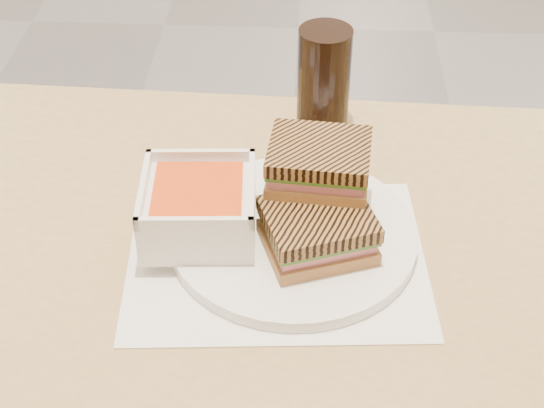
{
  "coord_description": "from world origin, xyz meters",
  "views": [
    {
      "loc": [
        0.05,
        -2.71,
        1.41
      ],
      "look_at": [
        0.01,
        -2.0,
        0.82
      ],
      "focal_mm": 53.28,
      "sensor_mm": 36.0,
      "label": 1
    }
  ],
  "objects_px": {
    "main_table": "(224,316)",
    "soup_bowl": "(199,209)",
    "plate": "(293,235)",
    "panini_lower": "(318,231)",
    "cola_glass": "(324,82)"
  },
  "relations": [
    {
      "from": "main_table",
      "to": "soup_bowl",
      "type": "bearing_deg",
      "value": 141.2
    },
    {
      "from": "plate",
      "to": "cola_glass",
      "type": "bearing_deg",
      "value": 82.29
    },
    {
      "from": "soup_bowl",
      "to": "panini_lower",
      "type": "bearing_deg",
      "value": -10.92
    },
    {
      "from": "plate",
      "to": "cola_glass",
      "type": "relative_size",
      "value": 1.9
    },
    {
      "from": "panini_lower",
      "to": "main_table",
      "type": "bearing_deg",
      "value": 176.91
    },
    {
      "from": "main_table",
      "to": "plate",
      "type": "height_order",
      "value": "plate"
    },
    {
      "from": "plate",
      "to": "soup_bowl",
      "type": "relative_size",
      "value": 2.13
    },
    {
      "from": "main_table",
      "to": "panini_lower",
      "type": "bearing_deg",
      "value": -3.09
    },
    {
      "from": "main_table",
      "to": "panini_lower",
      "type": "distance_m",
      "value": 0.2
    },
    {
      "from": "soup_bowl",
      "to": "panini_lower",
      "type": "relative_size",
      "value": 0.95
    },
    {
      "from": "cola_glass",
      "to": "soup_bowl",
      "type": "bearing_deg",
      "value": -120.65
    },
    {
      "from": "plate",
      "to": "panini_lower",
      "type": "bearing_deg",
      "value": -44.8
    },
    {
      "from": "main_table",
      "to": "plate",
      "type": "distance_m",
      "value": 0.15
    },
    {
      "from": "plate",
      "to": "main_table",
      "type": "bearing_deg",
      "value": -165.4
    },
    {
      "from": "main_table",
      "to": "cola_glass",
      "type": "xyz_separation_m",
      "value": [
        0.12,
        0.27,
        0.19
      ]
    }
  ]
}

